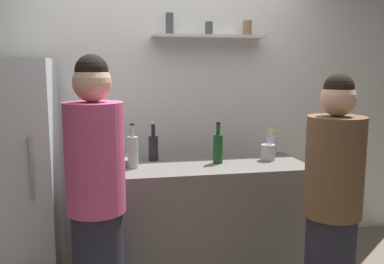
{
  "coord_description": "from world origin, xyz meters",
  "views": [
    {
      "loc": [
        -0.52,
        -2.45,
        1.63
      ],
      "look_at": [
        0.08,
        0.54,
        1.16
      ],
      "focal_mm": 38.83,
      "sensor_mm": 36.0,
      "label": 1
    }
  ],
  "objects_px": {
    "water_bottle_plastic": "(272,144)",
    "refrigerator": "(16,171)",
    "wine_bottle_amber_glass": "(84,158)",
    "baking_pan": "(106,161)",
    "wine_bottle_pale_glass": "(133,151)",
    "wine_bottle_dark_glass": "(153,147)",
    "wine_bottle_green_glass": "(218,148)",
    "person_pink_top": "(96,204)",
    "utensil_holder": "(268,152)",
    "person_brown_jacket": "(332,210)"
  },
  "relations": [
    {
      "from": "wine_bottle_dark_glass",
      "to": "person_pink_top",
      "type": "relative_size",
      "value": 0.18
    },
    {
      "from": "utensil_holder",
      "to": "person_pink_top",
      "type": "bearing_deg",
      "value": -153.75
    },
    {
      "from": "wine_bottle_green_glass",
      "to": "wine_bottle_pale_glass",
      "type": "relative_size",
      "value": 0.96
    },
    {
      "from": "utensil_holder",
      "to": "wine_bottle_amber_glass",
      "type": "height_order",
      "value": "wine_bottle_amber_glass"
    },
    {
      "from": "person_pink_top",
      "to": "person_brown_jacket",
      "type": "xyz_separation_m",
      "value": [
        1.38,
        -0.21,
        -0.06
      ]
    },
    {
      "from": "refrigerator",
      "to": "person_pink_top",
      "type": "distance_m",
      "value": 1.11
    },
    {
      "from": "person_pink_top",
      "to": "person_brown_jacket",
      "type": "bearing_deg",
      "value": 40.47
    },
    {
      "from": "baking_pan",
      "to": "utensil_holder",
      "type": "bearing_deg",
      "value": -4.45
    },
    {
      "from": "baking_pan",
      "to": "wine_bottle_amber_glass",
      "type": "bearing_deg",
      "value": -113.89
    },
    {
      "from": "refrigerator",
      "to": "utensil_holder",
      "type": "distance_m",
      "value": 1.95
    },
    {
      "from": "baking_pan",
      "to": "wine_bottle_dark_glass",
      "type": "xyz_separation_m",
      "value": [
        0.37,
        0.07,
        0.08
      ]
    },
    {
      "from": "wine_bottle_green_glass",
      "to": "wine_bottle_dark_glass",
      "type": "distance_m",
      "value": 0.51
    },
    {
      "from": "refrigerator",
      "to": "baking_pan",
      "type": "height_order",
      "value": "refrigerator"
    },
    {
      "from": "water_bottle_plastic",
      "to": "baking_pan",
      "type": "bearing_deg",
      "value": -175.95
    },
    {
      "from": "person_pink_top",
      "to": "person_brown_jacket",
      "type": "height_order",
      "value": "person_pink_top"
    },
    {
      "from": "water_bottle_plastic",
      "to": "utensil_holder",
      "type": "bearing_deg",
      "value": -119.06
    },
    {
      "from": "wine_bottle_dark_glass",
      "to": "wine_bottle_amber_glass",
      "type": "bearing_deg",
      "value": -143.3
    },
    {
      "from": "water_bottle_plastic",
      "to": "person_pink_top",
      "type": "xyz_separation_m",
      "value": [
        -1.42,
        -0.84,
        -0.15
      ]
    },
    {
      "from": "wine_bottle_green_glass",
      "to": "refrigerator",
      "type": "bearing_deg",
      "value": 168.94
    },
    {
      "from": "wine_bottle_pale_glass",
      "to": "baking_pan",
      "type": "bearing_deg",
      "value": 143.38
    },
    {
      "from": "utensil_holder",
      "to": "baking_pan",
      "type": "bearing_deg",
      "value": 175.55
    },
    {
      "from": "baking_pan",
      "to": "wine_bottle_dark_glass",
      "type": "relative_size",
      "value": 1.12
    },
    {
      "from": "wine_bottle_green_glass",
      "to": "wine_bottle_dark_glass",
      "type": "height_order",
      "value": "wine_bottle_green_glass"
    },
    {
      "from": "person_pink_top",
      "to": "wine_bottle_dark_glass",
      "type": "bearing_deg",
      "value": 111.76
    },
    {
      "from": "baking_pan",
      "to": "person_pink_top",
      "type": "distance_m",
      "value": 0.75
    },
    {
      "from": "water_bottle_plastic",
      "to": "refrigerator",
      "type": "bearing_deg",
      "value": 177.75
    },
    {
      "from": "refrigerator",
      "to": "person_brown_jacket",
      "type": "bearing_deg",
      "value": -29.34
    },
    {
      "from": "baking_pan",
      "to": "person_pink_top",
      "type": "xyz_separation_m",
      "value": [
        -0.05,
        -0.74,
        -0.09
      ]
    },
    {
      "from": "wine_bottle_dark_glass",
      "to": "person_brown_jacket",
      "type": "relative_size",
      "value": 0.19
    },
    {
      "from": "water_bottle_plastic",
      "to": "person_pink_top",
      "type": "distance_m",
      "value": 1.65
    },
    {
      "from": "wine_bottle_green_glass",
      "to": "water_bottle_plastic",
      "type": "xyz_separation_m",
      "value": [
        0.52,
        0.22,
        -0.03
      ]
    },
    {
      "from": "wine_bottle_green_glass",
      "to": "wine_bottle_dark_glass",
      "type": "relative_size",
      "value": 1.04
    },
    {
      "from": "utensil_holder",
      "to": "person_pink_top",
      "type": "relative_size",
      "value": 0.13
    },
    {
      "from": "utensil_holder",
      "to": "wine_bottle_amber_glass",
      "type": "distance_m",
      "value": 1.41
    },
    {
      "from": "baking_pan",
      "to": "wine_bottle_pale_glass",
      "type": "xyz_separation_m",
      "value": [
        0.2,
        -0.15,
        0.1
      ]
    },
    {
      "from": "wine_bottle_pale_glass",
      "to": "wine_bottle_amber_glass",
      "type": "relative_size",
      "value": 1.01
    },
    {
      "from": "wine_bottle_amber_glass",
      "to": "person_pink_top",
      "type": "xyz_separation_m",
      "value": [
        0.08,
        -0.44,
        -0.18
      ]
    },
    {
      "from": "baking_pan",
      "to": "water_bottle_plastic",
      "type": "distance_m",
      "value": 1.37
    },
    {
      "from": "refrigerator",
      "to": "utensil_holder",
      "type": "bearing_deg",
      "value": -8.09
    },
    {
      "from": "wine_bottle_green_glass",
      "to": "wine_bottle_pale_glass",
      "type": "bearing_deg",
      "value": -177.64
    },
    {
      "from": "utensil_holder",
      "to": "wine_bottle_amber_glass",
      "type": "relative_size",
      "value": 0.69
    },
    {
      "from": "utensil_holder",
      "to": "person_brown_jacket",
      "type": "bearing_deg",
      "value": -84.94
    },
    {
      "from": "baking_pan",
      "to": "wine_bottle_green_glass",
      "type": "relative_size",
      "value": 1.08
    },
    {
      "from": "person_pink_top",
      "to": "utensil_holder",
      "type": "bearing_deg",
      "value": 75.32
    },
    {
      "from": "baking_pan",
      "to": "wine_bottle_green_glass",
      "type": "distance_m",
      "value": 0.86
    },
    {
      "from": "wine_bottle_amber_glass",
      "to": "water_bottle_plastic",
      "type": "height_order",
      "value": "wine_bottle_amber_glass"
    },
    {
      "from": "wine_bottle_amber_glass",
      "to": "person_pink_top",
      "type": "distance_m",
      "value": 0.48
    },
    {
      "from": "person_pink_top",
      "to": "refrigerator",
      "type": "bearing_deg",
      "value": 173.27
    },
    {
      "from": "wine_bottle_green_glass",
      "to": "wine_bottle_pale_glass",
      "type": "height_order",
      "value": "wine_bottle_pale_glass"
    },
    {
      "from": "person_brown_jacket",
      "to": "utensil_holder",
      "type": "bearing_deg",
      "value": 22.08
    }
  ]
}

